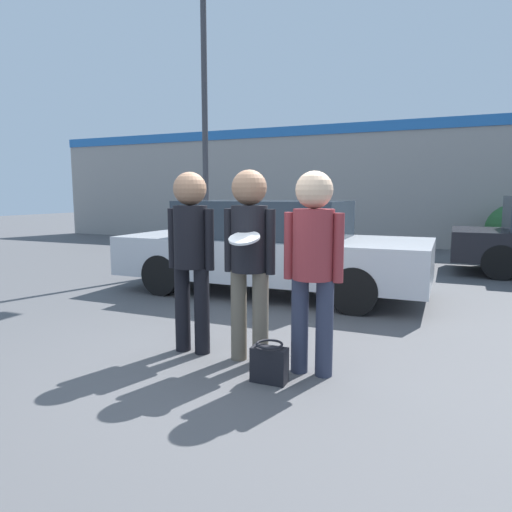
% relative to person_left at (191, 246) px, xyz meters
% --- Properties ---
extents(ground_plane, '(56.00, 56.00, 0.00)m').
position_rel_person_left_xyz_m(ground_plane, '(0.50, -0.19, -1.06)').
color(ground_plane, '#4C4C4F').
extents(storefront_building, '(24.00, 0.22, 3.66)m').
position_rel_person_left_xyz_m(storefront_building, '(0.50, 10.24, 0.80)').
color(storefront_building, gray).
rests_on(storefront_building, ground).
extents(person_left, '(0.50, 0.33, 1.77)m').
position_rel_person_left_xyz_m(person_left, '(0.00, 0.00, 0.00)').
color(person_left, black).
rests_on(person_left, ground).
extents(person_middle_with_frisbee, '(0.50, 0.55, 1.77)m').
position_rel_person_left_xyz_m(person_middle_with_frisbee, '(0.62, -0.01, 0.01)').
color(person_middle_with_frisbee, '#665B4C').
rests_on(person_middle_with_frisbee, ground).
extents(person_right, '(0.52, 0.35, 1.75)m').
position_rel_person_left_xyz_m(person_right, '(1.24, -0.08, -0.01)').
color(person_right, '#2D3347').
rests_on(person_right, ground).
extents(parked_car_near, '(4.79, 1.90, 1.45)m').
position_rel_person_left_xyz_m(parked_car_near, '(-0.31, 2.90, -0.33)').
color(parked_car_near, '#B7BABF').
rests_on(parked_car_near, ground).
extents(street_lamp, '(1.10, 0.35, 5.84)m').
position_rel_person_left_xyz_m(street_lamp, '(-2.18, 4.54, 2.50)').
color(street_lamp, '#38383D').
rests_on(street_lamp, ground).
extents(handbag, '(0.30, 0.23, 0.34)m').
position_rel_person_left_xyz_m(handbag, '(0.97, -0.40, -0.90)').
color(handbag, black).
rests_on(handbag, ground).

